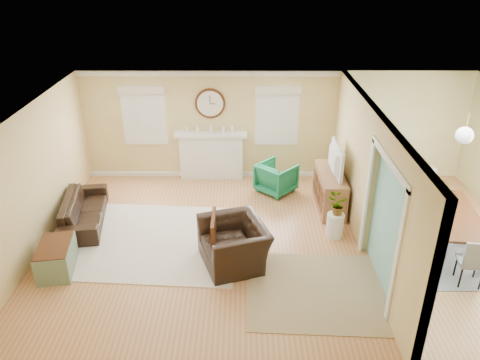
% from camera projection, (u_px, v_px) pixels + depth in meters
% --- Properties ---
extents(floor, '(9.00, 9.00, 0.00)m').
position_uv_depth(floor, '(282.00, 244.00, 8.89)').
color(floor, '#AE6C42').
rests_on(floor, ground).
extents(wall_back, '(9.00, 0.02, 2.60)m').
position_uv_depth(wall_back, '(275.00, 126.00, 11.00)').
color(wall_back, tan).
rests_on(wall_back, ground).
extents(wall_front, '(9.00, 0.02, 2.60)m').
position_uv_depth(wall_front, '(305.00, 294.00, 5.62)').
color(wall_front, tan).
rests_on(wall_front, ground).
extents(wall_left, '(0.02, 6.00, 2.60)m').
position_uv_depth(wall_left, '(33.00, 182.00, 8.33)').
color(wall_left, tan).
rests_on(wall_left, ground).
extents(ceiling, '(9.00, 6.00, 0.02)m').
position_uv_depth(ceiling, '(288.00, 112.00, 7.74)').
color(ceiling, white).
rests_on(ceiling, wall_back).
extents(partition, '(0.17, 6.00, 2.60)m').
position_uv_depth(partition, '(366.00, 173.00, 8.53)').
color(partition, tan).
rests_on(partition, ground).
extents(fireplace, '(1.70, 0.30, 1.17)m').
position_uv_depth(fireplace, '(211.00, 155.00, 11.21)').
color(fireplace, white).
rests_on(fireplace, ground).
extents(wall_clock, '(0.70, 0.07, 0.70)m').
position_uv_depth(wall_clock, '(210.00, 103.00, 10.74)').
color(wall_clock, '#4F2412').
rests_on(wall_clock, wall_back).
extents(window_left, '(1.05, 0.13, 1.42)m').
position_uv_depth(window_left, '(144.00, 111.00, 10.82)').
color(window_left, white).
rests_on(window_left, wall_back).
extents(window_right, '(1.05, 0.13, 1.42)m').
position_uv_depth(window_right, '(277.00, 112.00, 10.80)').
color(window_right, white).
rests_on(window_right, wall_back).
extents(pendant, '(0.30, 0.30, 0.55)m').
position_uv_depth(pendant, '(464.00, 135.00, 7.90)').
color(pendant, gold).
rests_on(pendant, ceiling).
extents(rug_cream, '(3.25, 2.87, 0.02)m').
position_uv_depth(rug_cream, '(158.00, 240.00, 8.98)').
color(rug_cream, beige).
rests_on(rug_cream, floor).
extents(rug_jute, '(2.53, 2.11, 0.01)m').
position_uv_depth(rug_jute, '(323.00, 291.00, 7.65)').
color(rug_jute, tan).
rests_on(rug_jute, floor).
extents(rug_grey, '(2.23, 2.78, 0.01)m').
position_uv_depth(rug_grey, '(443.00, 243.00, 8.88)').
color(rug_grey, gray).
rests_on(rug_grey, floor).
extents(sofa, '(1.06, 2.03, 0.56)m').
position_uv_depth(sofa, '(84.00, 210.00, 9.46)').
color(sofa, black).
rests_on(sofa, floor).
extents(eames_chair, '(1.38, 1.47, 0.78)m').
position_uv_depth(eames_chair, '(234.00, 244.00, 8.19)').
color(eames_chair, black).
rests_on(eames_chair, floor).
extents(green_chair, '(1.07, 1.07, 0.70)m').
position_uv_depth(green_chair, '(276.00, 178.00, 10.66)').
color(green_chair, '#136141').
rests_on(green_chair, floor).
extents(trunk, '(0.68, 0.97, 0.52)m').
position_uv_depth(trunk, '(56.00, 258.00, 8.04)').
color(trunk, slate).
rests_on(trunk, floor).
extents(credenza, '(0.50, 1.48, 0.80)m').
position_uv_depth(credenza, '(330.00, 190.00, 10.00)').
color(credenza, olive).
rests_on(credenza, floor).
extents(tv, '(0.15, 1.09, 0.63)m').
position_uv_depth(tv, '(332.00, 160.00, 9.69)').
color(tv, black).
rests_on(tv, credenza).
extents(garden_stool, '(0.33, 0.33, 0.49)m').
position_uv_depth(garden_stool, '(335.00, 225.00, 9.02)').
color(garden_stool, white).
rests_on(garden_stool, floor).
extents(potted_plant, '(0.44, 0.41, 0.40)m').
position_uv_depth(potted_plant, '(337.00, 205.00, 8.82)').
color(potted_plant, '#337F33').
rests_on(potted_plant, garden_stool).
extents(dining_table, '(1.28, 2.04, 0.68)m').
position_uv_depth(dining_table, '(447.00, 229.00, 8.73)').
color(dining_table, '#4F2412').
rests_on(dining_table, floor).
extents(dining_chair_n, '(0.47, 0.47, 1.03)m').
position_uv_depth(dining_chair_n, '(426.00, 191.00, 9.53)').
color(dining_chair_n, gray).
rests_on(dining_chair_n, floor).
extents(dining_chair_s, '(0.45, 0.45, 0.89)m').
position_uv_depth(dining_chair_s, '(472.00, 257.00, 7.62)').
color(dining_chair_s, gray).
rests_on(dining_chair_s, floor).
extents(dining_chair_w, '(0.44, 0.44, 0.90)m').
position_uv_depth(dining_chair_w, '(416.00, 220.00, 8.66)').
color(dining_chair_w, white).
rests_on(dining_chair_w, floor).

